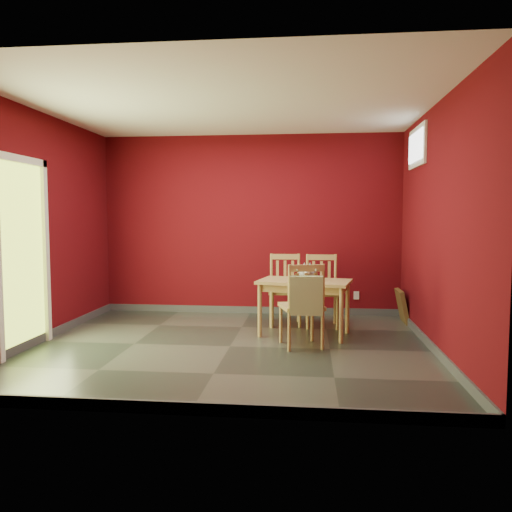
# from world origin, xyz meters

# --- Properties ---
(ground) EXTENTS (4.50, 4.50, 0.00)m
(ground) POSITION_xyz_m (0.00, 0.00, 0.00)
(ground) COLOR #2D342D
(ground) RESTS_ON ground
(room_shell) EXTENTS (4.50, 4.50, 4.50)m
(room_shell) POSITION_xyz_m (0.00, 0.00, 0.05)
(room_shell) COLOR #51080E
(room_shell) RESTS_ON ground
(doorway) EXTENTS (0.06, 1.01, 2.13)m
(doorway) POSITION_xyz_m (-2.23, -0.40, 1.12)
(doorway) COLOR #B7D838
(doorway) RESTS_ON ground
(window) EXTENTS (0.05, 0.90, 0.50)m
(window) POSITION_xyz_m (2.23, 1.00, 2.35)
(window) COLOR white
(window) RESTS_ON room_shell
(outlet_plate) EXTENTS (0.08, 0.02, 0.12)m
(outlet_plate) POSITION_xyz_m (1.60, 1.99, 0.30)
(outlet_plate) COLOR silver
(outlet_plate) RESTS_ON room_shell
(dining_table) EXTENTS (1.21, 0.86, 0.69)m
(dining_table) POSITION_xyz_m (0.83, 0.63, 0.60)
(dining_table) COLOR #AA8A4F
(dining_table) RESTS_ON ground
(table_runner) EXTENTS (0.40, 0.65, 0.30)m
(table_runner) POSITION_xyz_m (0.83, 0.53, 0.64)
(table_runner) COLOR #BA612F
(table_runner) RESTS_ON dining_table
(chair_far_left) EXTENTS (0.47, 0.47, 0.96)m
(chair_far_left) POSITION_xyz_m (0.57, 1.28, 0.49)
(chair_far_left) COLOR #AA8A4F
(chair_far_left) RESTS_ON ground
(chair_far_right) EXTENTS (0.46, 0.46, 0.96)m
(chair_far_right) POSITION_xyz_m (1.06, 1.21, 0.49)
(chair_far_right) COLOR #AA8A4F
(chair_far_right) RESTS_ON ground
(chair_near) EXTENTS (0.56, 0.56, 0.96)m
(chair_near) POSITION_xyz_m (0.82, 0.06, 0.49)
(chair_near) COLOR #AA8A4F
(chair_near) RESTS_ON ground
(tote_bag) EXTENTS (0.36, 0.20, 0.49)m
(tote_bag) POSITION_xyz_m (0.86, -0.16, 0.63)
(tote_bag) COLOR #90A268
(tote_bag) RESTS_ON chair_near
(cat) EXTENTS (0.29, 0.49, 0.24)m
(cat) POSITION_xyz_m (0.87, 0.72, 0.81)
(cat) COLOR slate
(cat) RESTS_ON table_runner
(picture_frame) EXTENTS (0.15, 0.46, 0.46)m
(picture_frame) POSITION_xyz_m (2.19, 1.54, 0.23)
(picture_frame) COLOR brown
(picture_frame) RESTS_ON ground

